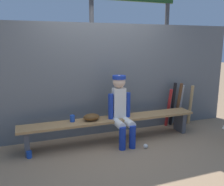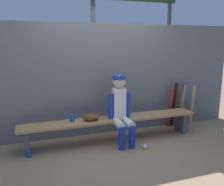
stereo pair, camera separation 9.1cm
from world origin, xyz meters
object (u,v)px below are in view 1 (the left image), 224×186
dugout_bench (112,123)px  baseball (146,146)px  bat_aluminum_black (173,104)px  cup_on_ground (29,154)px  bat_aluminum_red (169,108)px  bat_wood_tan (190,105)px  cup_on_bench (72,118)px  bat_wood_dark (178,105)px  bat_aluminum_silver (180,104)px  baseball_glove (91,117)px  player_seated (121,108)px

dugout_bench → baseball: 0.70m
bat_aluminum_black → cup_on_ground: bearing=-170.3°
bat_aluminum_red → bat_wood_tan: size_ratio=0.96×
cup_on_ground → cup_on_bench: (0.72, 0.22, 0.43)m
dugout_bench → bat_aluminum_red: bat_aluminum_red is taller
bat_aluminum_red → cup_on_ground: 2.81m
bat_wood_dark → baseball: bearing=-146.9°
cup_on_ground → bat_aluminum_silver: bearing=9.7°
dugout_bench → baseball_glove: baseball_glove is taller
bat_aluminum_black → cup_on_ground: bat_aluminum_black is taller
baseball → cup_on_bench: bearing=154.6°
bat_aluminum_black → bat_wood_dark: bearing=-32.8°
player_seated → bat_aluminum_silver: bearing=16.9°
bat_aluminum_red → baseball: (-0.93, -0.77, -0.37)m
cup_on_ground → cup_on_bench: bearing=16.9°
baseball_glove → bat_aluminum_silver: bearing=10.1°
dugout_bench → bat_wood_dark: (1.56, 0.27, 0.11)m
bat_aluminum_black → bat_wood_dark: (0.09, -0.06, -0.00)m
player_seated → cup_on_ground: 1.64m
bat_wood_tan → baseball_glove: bearing=-172.5°
player_seated → bat_aluminum_red: (1.22, 0.41, -0.22)m
dugout_bench → bat_aluminum_silver: 1.72m
bat_aluminum_silver → baseball: 1.56m
bat_aluminum_black → bat_aluminum_silver: size_ratio=1.06×
dugout_bench → bat_wood_tan: 1.92m
baseball_glove → bat_aluminum_silver: size_ratio=0.32×
baseball → cup_on_ground: bearing=170.4°
bat_aluminum_red → bat_aluminum_black: bearing=13.4°
baseball_glove → bat_aluminum_red: 1.75m
dugout_bench → player_seated: (0.13, -0.11, 0.28)m
baseball → bat_wood_dark: bearing=33.1°
cup_on_bench → bat_aluminum_red: bearing=6.8°
bat_aluminum_red → baseball: 1.26m
baseball_glove → cup_on_bench: baseball_glove is taller
baseball → cup_on_ground: 1.85m
bat_aluminum_red → bat_aluminum_silver: size_ratio=0.93×
player_seated → bat_aluminum_silver: (1.55, 0.47, -0.20)m
baseball_glove → cup_on_ground: size_ratio=2.55×
bat_wood_dark → baseball: 1.42m
baseball_glove → cup_on_ground: (-1.03, -0.16, -0.43)m
bat_aluminum_red → cup_on_ground: bat_aluminum_red is taller
baseball_glove → bat_wood_dark: bat_wood_dark is taller
bat_aluminum_red → baseball_glove: bearing=-170.1°
bat_aluminum_black → cup_on_bench: 2.17m
player_seated → baseball: 0.76m
bat_wood_dark → baseball: bat_wood_dark is taller
cup_on_ground → bat_aluminum_black: bearing=9.7°
bat_aluminum_black → bat_wood_dark: 0.11m
player_seated → baseball_glove: (-0.50, 0.11, -0.14)m
dugout_bench → bat_aluminum_silver: bat_aluminum_silver is taller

